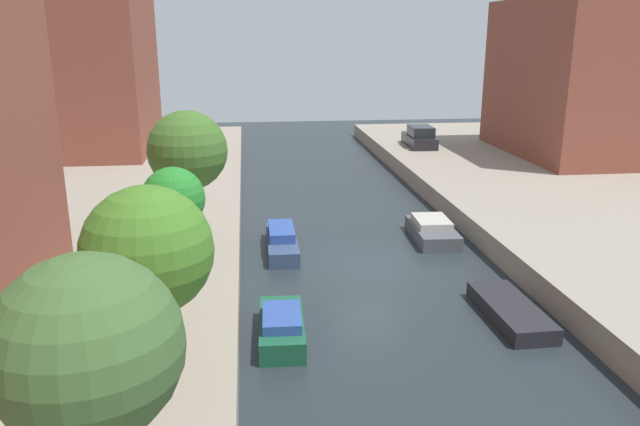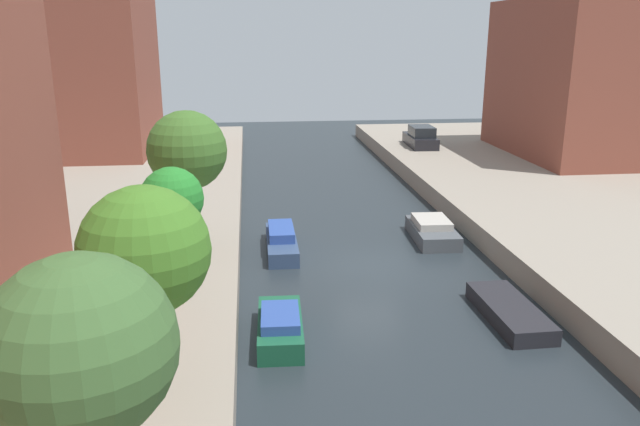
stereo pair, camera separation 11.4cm
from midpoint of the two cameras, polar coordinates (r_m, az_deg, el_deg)
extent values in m
plane|color=#232B30|center=(24.32, 4.62, -4.91)|extent=(84.00, 84.00, 0.00)
cube|color=brown|center=(44.86, 24.06, 11.28)|extent=(10.00, 12.43, 9.93)
sphere|color=#3C612F|center=(8.66, -20.80, -11.54)|extent=(2.51, 2.51, 2.51)
cylinder|color=brown|center=(14.22, -14.95, -11.67)|extent=(0.22, 0.22, 2.43)
sphere|color=#407623|center=(13.36, -15.62, -3.35)|extent=(2.76, 2.76, 2.76)
cylinder|color=brown|center=(18.59, -12.94, -4.46)|extent=(0.30, 0.30, 2.61)
sphere|color=#247D29|center=(18.02, -13.32, 1.32)|extent=(1.81, 1.81, 1.81)
cylinder|color=brown|center=(23.35, -11.69, -0.02)|extent=(0.24, 0.24, 2.70)
sphere|color=#3B6626|center=(22.82, -12.03, 5.67)|extent=(2.87, 2.87, 2.87)
cube|color=black|center=(45.13, 9.30, 6.59)|extent=(1.89, 4.25, 0.76)
cube|color=#1E2328|center=(44.72, 9.45, 7.45)|extent=(1.61, 2.36, 0.71)
cube|color=#195638|center=(18.67, -3.52, -10.58)|extent=(1.43, 3.34, 0.65)
cube|color=#2D4C9E|center=(18.26, -3.51, -9.57)|extent=(1.17, 1.85, 0.29)
cube|color=#33476B|center=(25.85, -3.44, -2.87)|extent=(1.24, 4.27, 0.61)
cube|color=#2D4C9E|center=(25.89, -3.49, -1.68)|extent=(1.04, 2.35, 0.38)
cube|color=#232328|center=(20.73, 17.23, -8.69)|extent=(1.52, 3.90, 0.53)
cube|color=#4C5156|center=(27.66, 10.44, -1.82)|extent=(1.84, 3.70, 0.62)
cube|color=#B2ADA3|center=(27.70, 10.37, -0.80)|extent=(1.52, 2.06, 0.30)
camera|label=1|loc=(0.06, -89.88, 0.03)|focal=34.71mm
camera|label=2|loc=(0.06, 90.12, -0.03)|focal=34.71mm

